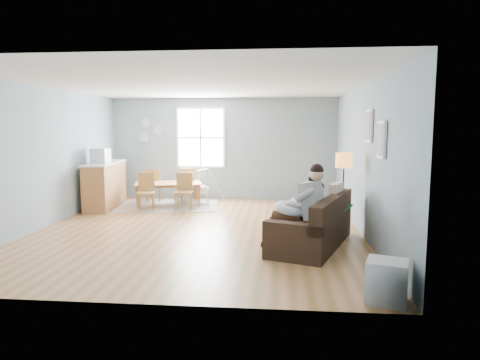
# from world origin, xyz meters

# --- Properties ---
(room) EXTENTS (8.40, 9.40, 3.90)m
(room) POSITION_xyz_m (0.00, 0.00, 2.42)
(room) COLOR olive
(window) EXTENTS (1.32, 0.08, 1.62)m
(window) POSITION_xyz_m (-0.60, 3.46, 1.65)
(window) COLOR white
(window) RESTS_ON room
(pictures) EXTENTS (0.05, 1.34, 0.74)m
(pictures) POSITION_xyz_m (2.97, -1.05, 1.85)
(pictures) COLOR white
(pictures) RESTS_ON room
(wall_plates) EXTENTS (0.67, 0.02, 0.66)m
(wall_plates) POSITION_xyz_m (-2.00, 3.47, 1.83)
(wall_plates) COLOR #A6BCC8
(wall_plates) RESTS_ON room
(sofa) EXTENTS (1.53, 2.24, 0.83)m
(sofa) POSITION_xyz_m (2.09, -0.98, 0.30)
(sofa) COLOR black
(sofa) RESTS_ON room
(green_throw) EXTENTS (1.18, 1.10, 0.04)m
(green_throw) POSITION_xyz_m (2.25, -0.31, 0.53)
(green_throw) COLOR #145926
(green_throw) RESTS_ON sofa
(beige_pillow) EXTENTS (0.30, 0.49, 0.48)m
(beige_pillow) POSITION_xyz_m (2.47, -0.55, 0.75)
(beige_pillow) COLOR #BFB192
(beige_pillow) RESTS_ON sofa
(father) EXTENTS (1.05, 0.72, 1.38)m
(father) POSITION_xyz_m (1.87, -1.22, 0.73)
(father) COLOR gray
(father) RESTS_ON sofa
(nursing_pillow) EXTENTS (0.72, 0.71, 0.23)m
(nursing_pillow) POSITION_xyz_m (1.72, -1.16, 0.65)
(nursing_pillow) COLOR #ADC8D9
(nursing_pillow) RESTS_ON father
(infant) EXTENTS (0.20, 0.38, 0.14)m
(infant) POSITION_xyz_m (1.73, -1.13, 0.74)
(infant) COLOR silver
(infant) RESTS_ON nursing_pillow
(toddler) EXTENTS (0.55, 0.40, 0.81)m
(toddler) POSITION_xyz_m (2.08, -0.77, 0.70)
(toddler) COLOR silver
(toddler) RESTS_ON sofa
(floor_lamp) EXTENTS (0.30, 0.30, 1.47)m
(floor_lamp) POSITION_xyz_m (2.65, -0.11, 1.22)
(floor_lamp) COLOR black
(floor_lamp) RESTS_ON room
(storage_cube) EXTENTS (0.53, 0.50, 0.48)m
(storage_cube) POSITION_xyz_m (2.69, -3.20, 0.24)
(storage_cube) COLOR silver
(storage_cube) RESTS_ON room
(rug) EXTENTS (2.62, 2.13, 0.01)m
(rug) POSITION_xyz_m (-1.22, 2.35, 0.01)
(rug) COLOR gray
(rug) RESTS_ON room
(dining_table) EXTENTS (1.79, 1.30, 0.57)m
(dining_table) POSITION_xyz_m (-1.22, 2.35, 0.28)
(dining_table) COLOR olive
(dining_table) RESTS_ON rug
(chair_sw) EXTENTS (0.48, 0.48, 0.88)m
(chair_sw) POSITION_xyz_m (-1.57, 1.70, 0.49)
(chair_sw) COLOR olive
(chair_sw) RESTS_ON rug
(chair_se) EXTENTS (0.43, 0.43, 0.88)m
(chair_se) POSITION_xyz_m (-0.71, 1.82, 0.50)
(chair_se) COLOR olive
(chair_se) RESTS_ON rug
(chair_nw) EXTENTS (0.41, 0.41, 0.86)m
(chair_nw) POSITION_xyz_m (-1.73, 2.88, 0.48)
(chair_nw) COLOR olive
(chair_nw) RESTS_ON rug
(chair_ne) EXTENTS (0.45, 0.45, 0.88)m
(chair_ne) POSITION_xyz_m (-0.87, 3.00, 0.50)
(chair_ne) COLOR olive
(chair_ne) RESTS_ON rug
(counter) EXTENTS (0.79, 2.01, 1.09)m
(counter) POSITION_xyz_m (-2.70, 2.07, 0.55)
(counter) COLOR olive
(counter) RESTS_ON room
(monitor) EXTENTS (0.38, 0.36, 0.35)m
(monitor) POSITION_xyz_m (-2.64, 1.70, 1.27)
(monitor) COLOR silver
(monitor) RESTS_ON counter
(baby_swing) EXTENTS (1.09, 1.10, 0.86)m
(baby_swing) POSITION_xyz_m (-0.43, 2.72, 0.39)
(baby_swing) COLOR silver
(baby_swing) RESTS_ON room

